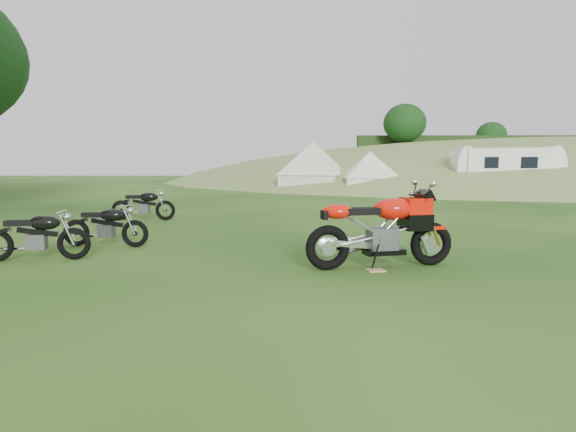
# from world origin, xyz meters

# --- Properties ---
(ground) EXTENTS (120.00, 120.00, 0.00)m
(ground) POSITION_xyz_m (0.00, 0.00, 0.00)
(ground) COLOR #123D0D
(ground) RESTS_ON ground
(hillside) EXTENTS (80.00, 64.00, 8.00)m
(hillside) POSITION_xyz_m (24.00, 40.00, 0.00)
(hillside) COLOR olive
(hillside) RESTS_ON ground
(hedgerow) EXTENTS (36.00, 1.20, 8.60)m
(hedgerow) POSITION_xyz_m (24.00, 40.00, 0.00)
(hedgerow) COLOR black
(hedgerow) RESTS_ON ground
(sport_motorcycle) EXTENTS (2.33, 1.05, 1.35)m
(sport_motorcycle) POSITION_xyz_m (1.13, 0.74, 0.68)
(sport_motorcycle) COLOR red
(sport_motorcycle) RESTS_ON ground
(plywood_board) EXTENTS (0.29, 0.25, 0.02)m
(plywood_board) POSITION_xyz_m (1.02, 0.49, 0.01)
(plywood_board) COLOR tan
(plywood_board) RESTS_ON ground
(vintage_moto_a) EXTENTS (1.66, 0.51, 0.86)m
(vintage_moto_a) POSITION_xyz_m (-3.82, 2.55, 0.43)
(vintage_moto_a) COLOR black
(vintage_moto_a) RESTS_ON ground
(vintage_moto_b) EXTENTS (1.71, 0.65, 0.88)m
(vintage_moto_b) POSITION_xyz_m (-4.44, 1.19, 0.44)
(vintage_moto_b) COLOR black
(vintage_moto_b) RESTS_ON ground
(vintage_moto_d) EXTENTS (1.77, 0.44, 0.93)m
(vintage_moto_d) POSITION_xyz_m (-4.46, 6.95, 0.46)
(vintage_moto_d) COLOR black
(vintage_moto_d) RESTS_ON ground
(tent_left) EXTENTS (4.08, 4.08, 2.79)m
(tent_left) POSITION_xyz_m (0.98, 21.47, 1.40)
(tent_left) COLOR silver
(tent_left) RESTS_ON ground
(tent_mid) EXTENTS (2.79, 2.79, 2.41)m
(tent_mid) POSITION_xyz_m (4.02, 20.00, 1.21)
(tent_mid) COLOR silver
(tent_mid) RESTS_ON ground
(tent_right) EXTENTS (3.77, 3.77, 2.51)m
(tent_right) POSITION_xyz_m (9.40, 22.18, 1.26)
(tent_right) COLOR beige
(tent_right) RESTS_ON ground
(caravan) EXTENTS (5.47, 2.96, 2.44)m
(caravan) POSITION_xyz_m (10.81, 18.55, 1.22)
(caravan) COLOR white
(caravan) RESTS_ON ground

